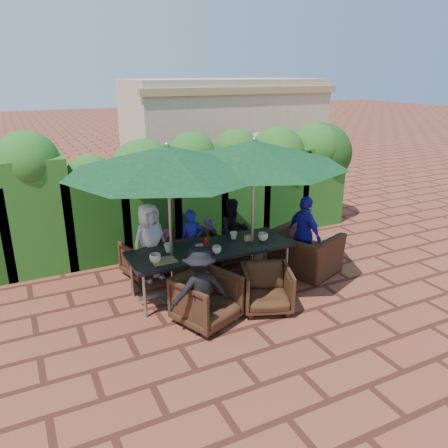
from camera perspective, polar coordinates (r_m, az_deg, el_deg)
name	(u,v)px	position (r m, az deg, el deg)	size (l,w,h in m)	color
ground	(220,292)	(7.20, -0.56, -8.89)	(80.00, 80.00, 0.00)	brown
dining_table	(211,252)	(6.99, -1.67, -3.65)	(2.64, 0.90, 0.75)	black
umbrella_left	(167,159)	(6.35, -7.41, 8.38)	(3.00, 3.00, 2.46)	gray
umbrella_right	(254,153)	(6.83, 3.96, 9.26)	(2.90, 2.90, 2.46)	gray
chair_far_left	(145,256)	(7.76, -10.30, -4.17)	(0.68, 0.64, 0.70)	black
chair_far_mid	(188,249)	(7.89, -4.72, -3.27)	(0.74, 0.70, 0.77)	black
chair_far_right	(229,242)	(8.21, 0.66, -2.43)	(0.70, 0.66, 0.72)	black
chair_near_left	(207,297)	(6.23, -2.30, -9.52)	(0.77, 0.72, 0.80)	black
chair_near_right	(267,287)	(6.60, 5.58, -8.15)	(0.71, 0.67, 0.73)	black
chair_end_right	(304,246)	(7.84, 10.36, -2.79)	(1.13, 0.73, 0.99)	black
adult_far_left	(150,242)	(7.50, -9.66, -2.34)	(0.66, 0.39, 1.34)	silver
adult_far_mid	(192,241)	(7.77, -4.20, -2.18)	(0.41, 0.33, 1.13)	#2220AD
adult_far_right	(233,231)	(8.07, 1.22, -0.93)	(0.59, 0.36, 1.22)	black
adult_near_left	(200,290)	(5.93, -3.18, -8.64)	(0.80, 0.37, 1.25)	black
adult_end_right	(304,234)	(7.81, 10.46, -1.34)	(0.81, 0.40, 1.38)	#2220AD
child_left	(168,251)	(7.80, -7.35, -3.48)	(0.29, 0.24, 0.80)	#CB477E
child_right	(209,239)	(8.19, -1.98, -2.02)	(0.31, 0.25, 0.85)	#71489C
pedestrian_a	(198,178)	(11.12, -3.43, 6.04)	(1.61, 0.58, 1.73)	#227D3B
pedestrian_b	(226,173)	(11.57, 0.21, 6.67)	(0.84, 0.51, 1.76)	#CB477E
pedestrian_c	(260,167)	(11.95, 4.72, 7.37)	(1.22, 0.56, 1.90)	gray
cup_a	(155,258)	(6.47, -8.97, -4.45)	(0.17, 0.17, 0.14)	beige
cup_b	(168,248)	(6.83, -7.27, -3.08)	(0.15, 0.15, 0.14)	beige
cup_c	(217,250)	(6.73, -0.96, -3.37)	(0.14, 0.14, 0.11)	beige
cup_d	(234,235)	(7.30, 1.27, -1.49)	(0.13, 0.13, 0.12)	beige
cup_e	(263,237)	(7.25, 5.12, -1.67)	(0.17, 0.17, 0.13)	beige
ketchup_bottle	(206,244)	(6.89, -2.38, -2.57)	(0.04, 0.04, 0.17)	#B20C0A
sauce_bottle	(208,241)	(6.97, -2.13, -2.30)	(0.04, 0.04, 0.17)	#4C230C
serving_tray	(164,261)	(6.52, -7.86, -4.77)	(0.35, 0.25, 0.02)	#967048
number_block_left	(199,247)	(6.85, -3.26, -3.04)	(0.12, 0.06, 0.10)	tan
number_block_right	(248,238)	(7.23, 3.16, -1.80)	(0.12, 0.06, 0.10)	tan
hedge_wall	(167,184)	(8.74, -7.49, 5.22)	(9.10, 1.60, 2.48)	#13340E
building	(223,131)	(14.28, -0.07, 12.04)	(6.20, 3.08, 3.20)	#C7B494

